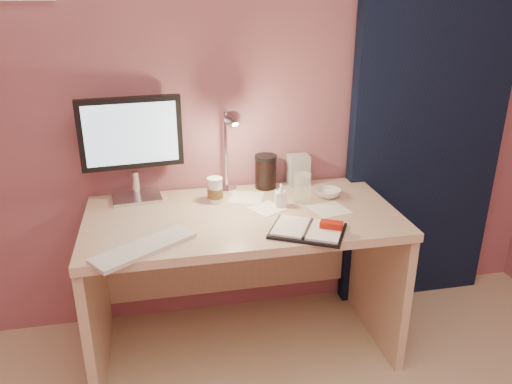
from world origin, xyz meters
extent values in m
plane|color=#A76166|center=(0.00, 1.75, 1.25)|extent=(3.50, 0.00, 3.50)
cube|color=black|center=(1.05, 1.69, 1.10)|extent=(0.85, 0.08, 2.20)
cube|color=beige|center=(0.00, 1.38, 0.71)|extent=(1.40, 0.70, 0.04)
cube|color=beige|center=(-0.68, 1.38, 0.34)|extent=(0.04, 0.66, 0.69)
cube|color=beige|center=(0.68, 1.38, 0.34)|extent=(0.04, 0.66, 0.69)
cube|color=beige|center=(0.00, 1.71, 0.40)|extent=(1.32, 0.03, 0.55)
cube|color=silver|center=(-0.47, 1.65, 0.74)|extent=(0.24, 0.19, 0.02)
cylinder|color=silver|center=(-0.47, 1.65, 0.81)|extent=(0.04, 0.04, 0.12)
cube|color=black|center=(-0.47, 1.65, 1.06)|extent=(0.47, 0.08, 0.33)
cube|color=#A6C8E1|center=(-0.47, 1.62, 1.06)|extent=(0.41, 0.05, 0.28)
cube|color=silver|center=(-0.43, 1.12, 0.74)|extent=(0.42, 0.34, 0.02)
cube|color=black|center=(0.23, 1.14, 0.74)|extent=(0.37, 0.34, 0.01)
cube|color=white|center=(0.17, 1.18, 0.75)|extent=(0.21, 0.23, 0.01)
cube|color=white|center=(0.30, 1.11, 0.75)|extent=(0.21, 0.23, 0.01)
cube|color=#9E130D|center=(0.33, 1.12, 0.76)|extent=(0.10, 0.09, 0.03)
cube|color=white|center=(0.40, 1.34, 0.73)|extent=(0.18, 0.18, 0.00)
cube|color=white|center=(0.05, 1.56, 0.73)|extent=(0.20, 0.20, 0.00)
cube|color=white|center=(0.12, 1.41, 0.73)|extent=(0.19, 0.19, 0.00)
cylinder|color=white|center=(-0.10, 1.54, 0.79)|extent=(0.07, 0.07, 0.11)
cylinder|color=brown|center=(-0.10, 1.54, 0.78)|extent=(0.07, 0.07, 0.05)
cylinder|color=white|center=(-0.10, 1.54, 0.85)|extent=(0.07, 0.07, 0.01)
cylinder|color=white|center=(0.30, 1.46, 0.80)|extent=(0.08, 0.08, 0.14)
imported|color=silver|center=(0.44, 1.49, 0.75)|extent=(0.16, 0.16, 0.04)
imported|color=white|center=(0.19, 1.43, 0.78)|extent=(0.05, 0.05, 0.11)
cylinder|color=black|center=(0.17, 1.68, 0.81)|extent=(0.11, 0.11, 0.15)
cube|color=#AFAFAB|center=(0.35, 1.69, 0.81)|extent=(0.11, 0.09, 0.16)
cylinder|color=silver|center=(-0.03, 1.67, 0.74)|extent=(0.10, 0.10, 0.02)
cylinder|color=silver|center=(-0.03, 1.67, 0.94)|extent=(0.02, 0.02, 0.39)
cone|color=silver|center=(-0.05, 1.49, 1.13)|extent=(0.09, 0.08, 0.08)
camera|label=1|loc=(-0.35, -0.64, 1.65)|focal=35.00mm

